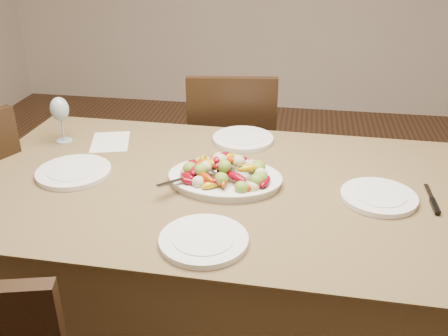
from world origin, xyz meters
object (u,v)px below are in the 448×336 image
Objects in this scene: plate_far at (243,139)px; plate_near at (204,240)px; chair_far at (232,154)px; plate_right at (379,197)px; wine_glass at (61,119)px; dining_table at (224,270)px; serving_platter at (225,180)px; plate_left at (74,172)px.

plate_near is at bearing -91.22° from plate_far.
chair_far reaches higher than plate_far.
wine_glass is at bearing 167.30° from plate_right.
serving_platter is (0.00, 0.01, 0.39)m from dining_table.
wine_glass reaches higher than plate_left.
wine_glass reaches higher than dining_table.
plate_right reaches higher than dining_table.
plate_far reaches higher than dining_table.
plate_far is at bearing 96.32° from chair_far.
chair_far is at bearing 94.68° from plate_near.
plate_right is 0.99× the size of plate_far.
plate_left is (-0.55, -0.03, -0.00)m from serving_platter.
plate_far is (0.11, -0.46, 0.29)m from chair_far.
dining_table is at bearing -19.60° from wine_glass.
plate_left is (-0.45, -0.86, 0.29)m from chair_far.
plate_near is at bearing -40.65° from wine_glass.
chair_far is 4.64× the size of wine_glass.
chair_far reaches higher than plate_near.
plate_right is 1.22× the size of wine_glass.
dining_table is 0.39m from serving_platter.
serving_platter reaches higher than dining_table.
serving_platter is 0.55m from plate_left.
chair_far is at bearing 125.71° from plate_right.
plate_far is at bearing 141.31° from plate_right.
plate_far is at bearing 35.19° from plate_left.
dining_table is at bearing -92.55° from plate_far.
serving_platter reaches higher than plate_far.
serving_platter is at bearing 89.84° from plate_near.
serving_platter is at bearing 89.12° from chair_far.
plate_near is (0.55, -0.34, 0.00)m from plate_left.
plate_left is 1.08× the size of plate_right.
wine_glass is (-0.72, 0.26, 0.48)m from dining_table.
wine_glass is at bearing 35.51° from chair_far.
chair_far is 1.10m from plate_right.
chair_far is at bearing 62.14° from plate_left.
chair_far reaches higher than plate_right.
plate_left is at bearing 54.45° from chair_far.
serving_platter is at bearing 176.56° from plate_right.
plate_right and plate_near have the same top height.
plate_left is at bearing 148.11° from plate_near.
dining_table is 6.84× the size of plate_left.
wine_glass is (-0.72, 0.25, 0.09)m from serving_platter.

